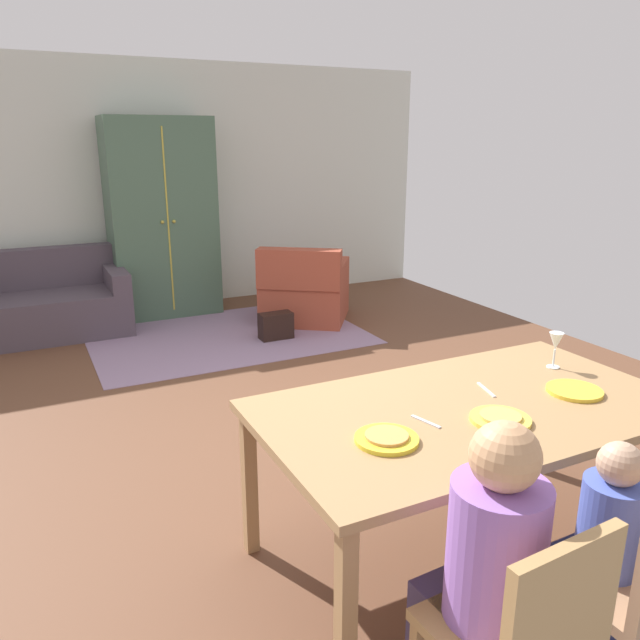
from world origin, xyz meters
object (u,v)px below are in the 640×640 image
object	(u,v)px
plate_near_woman	(574,391)
armoire	(162,219)
handbag	(276,326)
armchair	(304,291)
person_man	(483,591)
person_child	(596,565)
dining_table	(471,418)
dining_chair_man	(525,634)
couch	(42,305)
plate_near_man	(387,439)
wine_glass	(556,343)
plate_near_child	(500,419)

from	to	relation	value
plate_near_woman	armoire	distance (m)	4.96
handbag	armchair	bearing A→B (deg)	41.30
person_man	person_child	world-z (taller)	person_man
dining_table	armoire	bearing A→B (deg)	93.20
dining_table	plate_near_woman	bearing A→B (deg)	-10.99
person_man	armoire	distance (m)	5.52
dining_chair_man	person_child	xyz separation A→B (m)	(0.51, 0.17, -0.06)
plate_near_woman	person_child	distance (m)	0.87
couch	armchair	xyz separation A→B (m)	(2.53, -0.70, 0.01)
person_child	armoire	world-z (taller)	armoire
person_child	dining_table	bearing A→B (deg)	89.92
plate_near_man	armoire	bearing A→B (deg)	87.11
wine_glass	dining_chair_man	distance (m)	1.64
handbag	dining_chair_man	bearing A→B (deg)	-102.76
plate_near_child	armoire	size ratio (longest dim) A/B	0.12
couch	armchair	bearing A→B (deg)	-15.51
couch	handbag	xyz separation A→B (m)	(2.01, -1.16, -0.17)
person_man	handbag	distance (m)	4.22
armoire	person_man	bearing A→B (deg)	-92.60
dining_table	handbag	xyz separation A→B (m)	(0.46, 3.38, -0.57)
plate_near_child	dining_chair_man	bearing A→B (deg)	-126.01
plate_near_woman	person_child	xyz separation A→B (m)	(-0.52, -0.61, -0.34)
dining_table	plate_near_woman	distance (m)	0.53
dining_chair_man	handbag	xyz separation A→B (m)	(0.97, 4.27, -0.36)
plate_near_child	couch	world-z (taller)	couch
wine_glass	armchair	xyz separation A→B (m)	(0.30, 3.66, -0.57)
plate_near_woman	couch	xyz separation A→B (m)	(-2.07, 4.64, -0.46)
wine_glass	armchair	world-z (taller)	wine_glass
dining_table	plate_near_child	world-z (taller)	plate_near_child
wine_glass	person_man	distance (m)	1.53
plate_near_child	person_child	xyz separation A→B (m)	(-0.00, -0.53, -0.34)
dining_table	armchair	bearing A→B (deg)	75.76
plate_near_woman	person_child	size ratio (longest dim) A/B	0.27
wine_glass	handbag	xyz separation A→B (m)	(-0.22, 3.20, -0.76)
armchair	plate_near_woman	bearing A→B (deg)	-96.65
dining_table	wine_glass	bearing A→B (deg)	14.94
dining_table	plate_near_man	world-z (taller)	plate_near_man
plate_near_man	person_man	xyz separation A→B (m)	(-0.00, -0.59, -0.26)
dining_table	plate_near_woman	world-z (taller)	plate_near_woman
plate_near_woman	couch	distance (m)	5.10
dining_table	person_child	bearing A→B (deg)	-90.08
handbag	plate_near_man	bearing A→B (deg)	-105.48
dining_table	couch	world-z (taller)	couch
person_man	handbag	world-z (taller)	person_man
plate_near_woman	handbag	xyz separation A→B (m)	(-0.06, 3.48, -0.64)
dining_chair_man	armoire	size ratio (longest dim) A/B	0.41
armoire	armchair	bearing A→B (deg)	-37.29
handbag	plate_near_woman	bearing A→B (deg)	-89.02
plate_near_woman	armchair	world-z (taller)	armchair
wine_glass	handbag	distance (m)	3.30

